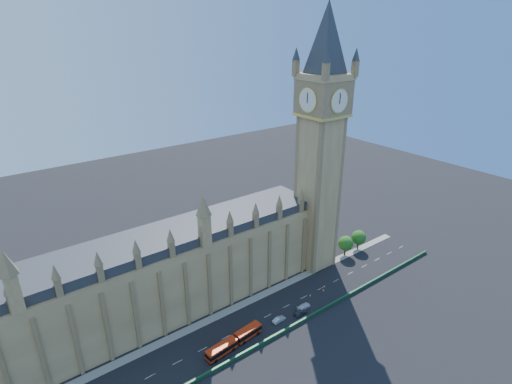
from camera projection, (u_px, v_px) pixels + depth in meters
ground at (258, 321)px, 126.05m from camera, size 400.00×400.00×0.00m
palace_westminster at (150, 279)px, 123.08m from camera, size 120.00×20.00×28.00m
elizabeth_tower at (321, 126)px, 136.61m from camera, size 20.59×20.59×105.00m
bridge_parapet at (276, 336)px, 119.18m from camera, size 160.00×0.60×1.20m
kerb_north at (240, 305)px, 133.03m from camera, size 160.00×3.00×0.16m
tree_east_near at (346, 243)px, 160.36m from camera, size 6.00×6.00×8.50m
tree_east_far at (359, 237)px, 164.80m from camera, size 6.00×6.00×8.50m
red_bus at (234, 341)px, 115.52m from camera, size 19.39×4.67×3.27m
car_grey at (300, 312)px, 128.60m from camera, size 4.73×1.92×1.61m
car_silver at (279, 319)px, 125.57m from camera, size 4.71×1.90×1.52m
car_white at (304, 306)px, 131.45m from camera, size 5.35×2.47×1.51m
cone_a at (324, 286)px, 142.21m from camera, size 0.60×0.60×0.73m
cone_b at (310, 295)px, 137.39m from camera, size 0.47×0.47×0.74m
cone_c at (298, 308)px, 131.10m from camera, size 0.49×0.49×0.76m
cone_d at (324, 290)px, 140.04m from camera, size 0.64×0.64×0.79m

